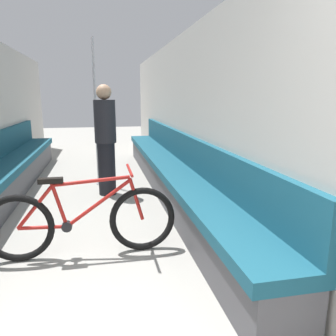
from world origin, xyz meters
The scene contains 5 objects.
wall_right centered at (1.43, 3.80, 1.14)m, with size 0.10×10.80×2.29m, color beige.
bench_seat_row_right centered at (1.16, 4.01, 0.30)m, with size 0.49×6.35×0.88m.
bicycle centered at (-0.02, 2.30, 0.32)m, with size 1.67×0.46×0.78m.
grab_pole_near centered at (0.12, 4.75, 1.10)m, with size 0.08×0.08×2.27m.
passenger_standing centered at (0.25, 4.17, 0.80)m, with size 0.30×0.30×1.56m.
Camera 1 is at (0.17, -0.52, 1.40)m, focal length 35.00 mm.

